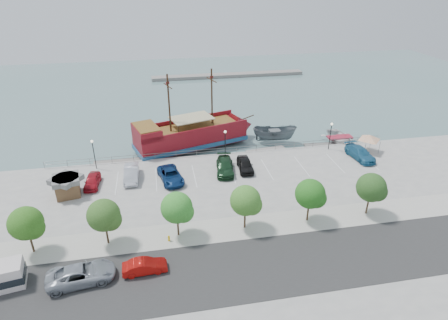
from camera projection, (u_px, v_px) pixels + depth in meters
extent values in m
plane|color=slate|center=(234.00, 186.00, 49.10)|extent=(160.00, 160.00, 0.00)
cube|color=gray|center=(287.00, 313.00, 30.54)|extent=(100.00, 58.00, 1.20)
cube|color=#2B2B2B|center=(270.00, 265.00, 34.64)|extent=(100.00, 8.00, 0.04)
cube|color=#A6A297|center=(254.00, 226.00, 39.89)|extent=(100.00, 4.00, 0.05)
cylinder|color=slate|center=(224.00, 148.00, 55.03)|extent=(50.00, 0.06, 0.06)
cylinder|color=slate|center=(224.00, 151.00, 55.21)|extent=(50.00, 0.06, 0.06)
cube|color=gray|center=(228.00, 75.00, 98.65)|extent=(40.00, 3.00, 0.80)
cube|color=maroon|center=(191.00, 136.00, 58.73)|extent=(18.01, 10.24, 2.79)
cube|color=navy|center=(191.00, 141.00, 59.14)|extent=(18.41, 10.64, 0.64)
cone|color=maroon|center=(243.00, 126.00, 62.65)|extent=(4.82, 5.95, 5.16)
cube|color=maroon|center=(147.00, 132.00, 54.85)|extent=(4.67, 6.09, 1.50)
cube|color=brown|center=(146.00, 126.00, 54.48)|extent=(4.34, 5.61, 0.13)
cube|color=brown|center=(194.00, 127.00, 58.29)|extent=(14.74, 8.67, 0.16)
cube|color=maroon|center=(184.00, 120.00, 59.95)|extent=(16.48, 5.32, 0.75)
cube|color=maroon|center=(197.00, 131.00, 55.89)|extent=(16.48, 5.32, 0.75)
cylinder|color=#382111|center=(212.00, 97.00, 57.64)|extent=(0.32, 0.32, 8.81)
cylinder|color=#382111|center=(169.00, 104.00, 54.74)|extent=(0.32, 0.32, 8.81)
cylinder|color=#382111|center=(212.00, 80.00, 56.41)|extent=(1.10, 3.12, 0.15)
cylinder|color=#382111|center=(168.00, 86.00, 53.51)|extent=(1.10, 3.12, 0.15)
cube|color=#C3B88A|center=(191.00, 118.00, 57.44)|extent=(7.16, 5.75, 0.13)
cylinder|color=#382111|center=(247.00, 118.00, 62.37)|extent=(2.61, 0.96, 0.64)
imported|color=slate|center=(274.00, 135.00, 60.80)|extent=(7.40, 4.25, 2.70)
imported|color=silver|center=(339.00, 139.00, 60.96)|extent=(4.71, 6.57, 1.36)
cube|color=gray|center=(118.00, 163.00, 54.55)|extent=(6.92, 2.13, 0.39)
cube|color=gray|center=(266.00, 151.00, 58.20)|extent=(6.45, 2.62, 0.36)
cube|color=slate|center=(327.00, 146.00, 59.82)|extent=(7.19, 2.67, 0.40)
cube|color=brown|center=(68.00, 188.00, 44.98)|extent=(3.12, 3.12, 1.95)
cube|color=slate|center=(66.00, 179.00, 44.43)|extent=(3.53, 3.53, 0.62)
cylinder|color=slate|center=(357.00, 143.00, 56.57)|extent=(0.06, 0.06, 1.95)
cylinder|color=slate|center=(371.00, 142.00, 56.97)|extent=(0.06, 0.06, 1.95)
cylinder|color=slate|center=(365.00, 149.00, 54.56)|extent=(0.06, 0.06, 1.95)
cylinder|color=slate|center=(379.00, 148.00, 54.96)|extent=(0.06, 0.06, 1.95)
pyramid|color=silver|center=(370.00, 135.00, 54.98)|extent=(3.77, 3.77, 0.80)
imported|color=#8F96A1|center=(81.00, 274.00, 32.53)|extent=(6.09, 3.43, 1.61)
imported|color=#AF0F0B|center=(145.00, 266.00, 33.61)|extent=(4.04, 1.58, 1.31)
cylinder|color=#E3B40A|center=(169.00, 239.00, 37.61)|extent=(0.22, 0.22, 0.54)
sphere|color=#E3B40A|center=(169.00, 237.00, 37.48)|extent=(0.24, 0.24, 0.24)
cylinder|color=black|center=(94.00, 156.00, 50.50)|extent=(0.12, 0.12, 4.00)
sphere|color=#FFF2CC|center=(92.00, 141.00, 49.54)|extent=(0.36, 0.36, 0.36)
cylinder|color=black|center=(225.00, 145.00, 53.42)|extent=(0.12, 0.12, 4.00)
sphere|color=#FFF2CC|center=(225.00, 132.00, 52.46)|extent=(0.36, 0.36, 0.36)
cylinder|color=black|center=(330.00, 137.00, 56.01)|extent=(0.12, 0.12, 4.00)
sphere|color=#FFF2CC|center=(332.00, 124.00, 55.05)|extent=(0.36, 0.36, 0.36)
cylinder|color=#473321|center=(32.00, 243.00, 35.83)|extent=(0.20, 0.20, 2.20)
sphere|color=#2B5C19|center=(26.00, 223.00, 34.78)|extent=(3.20, 3.20, 3.20)
sphere|color=#2B5C19|center=(33.00, 228.00, 34.79)|extent=(2.20, 2.20, 2.20)
cylinder|color=#473321|center=(107.00, 234.00, 36.96)|extent=(0.20, 0.20, 2.20)
sphere|color=#2F541E|center=(104.00, 215.00, 35.91)|extent=(3.20, 3.20, 3.20)
sphere|color=#2F541E|center=(110.00, 220.00, 35.93)|extent=(2.20, 2.20, 2.20)
cylinder|color=#473321|center=(178.00, 226.00, 38.09)|extent=(0.20, 0.20, 2.20)
sphere|color=#2E7926|center=(177.00, 208.00, 37.04)|extent=(3.20, 3.20, 3.20)
sphere|color=#2E7926|center=(183.00, 212.00, 37.06)|extent=(2.20, 2.20, 2.20)
cylinder|color=#473321|center=(245.00, 219.00, 39.23)|extent=(0.20, 0.20, 2.20)
sphere|color=#386C24|center=(245.00, 200.00, 38.18)|extent=(3.20, 3.20, 3.20)
sphere|color=#386C24|center=(252.00, 205.00, 38.20)|extent=(2.20, 2.20, 2.20)
cylinder|color=#473321|center=(308.00, 212.00, 40.36)|extent=(0.20, 0.20, 2.20)
sphere|color=#215C19|center=(310.00, 194.00, 39.31)|extent=(3.20, 3.20, 3.20)
sphere|color=#215C19|center=(316.00, 198.00, 39.33)|extent=(2.20, 2.20, 2.20)
cylinder|color=#473321|center=(368.00, 205.00, 41.50)|extent=(0.20, 0.20, 2.20)
sphere|color=#25481B|center=(371.00, 187.00, 40.45)|extent=(3.20, 3.20, 3.20)
sphere|color=#25481B|center=(377.00, 192.00, 40.47)|extent=(2.20, 2.20, 2.20)
imported|color=#A91421|center=(92.00, 181.00, 46.98)|extent=(1.94, 4.34, 1.45)
imported|color=silver|center=(131.00, 174.00, 48.44)|extent=(1.84, 5.10, 1.67)
imported|color=navy|center=(171.00, 175.00, 48.13)|extent=(3.64, 5.95, 1.54)
imported|color=#17381F|center=(225.00, 166.00, 50.23)|extent=(3.02, 5.84, 1.62)
imported|color=black|center=(245.00, 165.00, 50.75)|extent=(2.15, 4.79, 1.60)
imported|color=#24668E|center=(360.00, 153.00, 53.81)|extent=(2.92, 5.80, 1.61)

